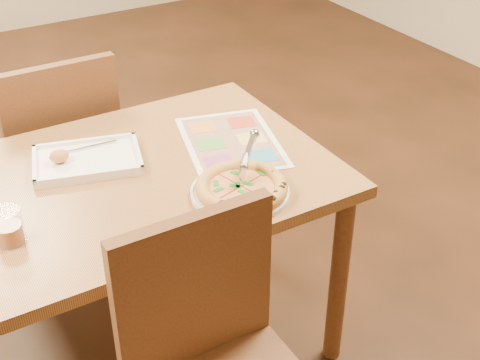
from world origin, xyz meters
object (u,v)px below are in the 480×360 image
pizza (241,187)px  pizza_cutter (247,156)px  dining_table (118,203)px  appetizer_tray (85,161)px  chair_near (213,346)px  plate (240,192)px  glass_tumbler (8,229)px  chair_far (60,140)px  menu (231,142)px

pizza → pizza_cutter: bearing=46.0°
dining_table → appetizer_tray: (-0.05, 0.13, 0.10)m
dining_table → pizza: pizza is taller
chair_near → pizza_cutter: bearing=49.7°
plate → glass_tumbler: glass_tumbler is taller
pizza_cutter → appetizer_tray: pizza_cutter is taller
plate → appetizer_tray: bearing=130.0°
glass_tumbler → dining_table: bearing=23.0°
plate → appetizer_tray: 0.51m
appetizer_tray → chair_near: bearing=-86.4°
appetizer_tray → chair_far: bearing=84.4°
chair_near → appetizer_tray: 0.75m
pizza → pizza_cutter: (0.05, 0.05, 0.06)m
plate → chair_far: bearing=107.9°
pizza_cutter → appetizer_tray: bearing=94.1°
plate → glass_tumbler: 0.63m
pizza → menu: size_ratio=0.64×
dining_table → chair_far: 0.61m
pizza → glass_tumbler: size_ratio=2.69×
chair_far → glass_tumbler: 0.85m
pizza → appetizer_tray: bearing=129.5°
dining_table → chair_near: 0.61m
chair_near → menu: 0.76m
plate → menu: bearing=64.8°
pizza_cutter → glass_tumbler: (-0.68, 0.07, -0.05)m
plate → appetizer_tray: size_ratio=0.77×
pizza → menu: 0.31m
dining_table → plate: plate is taller
chair_near → plate: 0.47m
chair_near → chair_far: 1.20m
chair_far → pizza: chair_far is taller
glass_tumbler → chair_near: bearing=-52.9°
plate → pizza: (0.00, -0.01, 0.02)m
chair_near → menu: (0.41, 0.62, 0.16)m
menu → plate: bearing=-115.2°
menu → pizza_cutter: bearing=-108.6°
dining_table → menu: size_ratio=3.15×
chair_far → menu: chair_far is taller
chair_near → pizza: bearing=50.3°
chair_far → appetizer_tray: chair_far is taller
dining_table → pizza_cutter: (0.33, -0.21, 0.17)m
glass_tumbler → pizza_cutter: bearing=-5.5°
dining_table → chair_near: bearing=-90.0°
chair_far → menu: size_ratio=1.14×
chair_near → pizza: 0.47m
chair_far → plate: 0.92m
pizza → plate: bearing=96.6°
chair_far → pizza: 0.93m
chair_near → pizza: size_ratio=1.77×
chair_near → glass_tumbler: 0.60m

